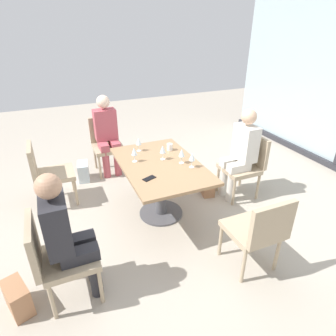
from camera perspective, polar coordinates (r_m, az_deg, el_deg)
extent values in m
plane|color=#A89E8E|center=(3.83, -1.39, -8.94)|extent=(12.00, 12.00, 0.00)
cube|color=#2D2D33|center=(5.62, 30.15, 0.19)|extent=(5.37, 0.10, 0.10)
cube|color=#997551|center=(3.46, -1.53, 0.62)|extent=(1.39, 0.90, 0.04)
cylinder|color=#4C4C51|center=(3.64, -1.45, -4.53)|extent=(0.14, 0.14, 0.69)
cylinder|color=#4C4C51|center=(3.82, -1.40, -8.80)|extent=(0.56, 0.56, 0.02)
cube|color=tan|center=(4.76, -11.71, 3.90)|extent=(0.46, 0.46, 0.06)
cube|color=tan|center=(4.90, -12.62, 7.53)|extent=(0.05, 0.46, 0.42)
cylinder|color=tan|center=(4.64, -13.32, 0.04)|extent=(0.04, 0.04, 0.39)
cylinder|color=tan|center=(4.71, -8.56, 0.91)|extent=(0.04, 0.04, 0.39)
cylinder|color=tan|center=(5.00, -14.20, 1.97)|extent=(0.04, 0.04, 0.39)
cylinder|color=tan|center=(5.06, -9.77, 2.76)|extent=(0.04, 0.04, 0.39)
cube|color=tan|center=(4.12, 13.90, -0.15)|extent=(0.46, 0.46, 0.06)
cube|color=tan|center=(4.17, 17.05, 3.40)|extent=(0.46, 0.05, 0.42)
cylinder|color=tan|center=(4.26, 9.83, -2.18)|extent=(0.04, 0.04, 0.39)
cylinder|color=tan|center=(3.98, 12.87, -4.77)|extent=(0.04, 0.04, 0.39)
cylinder|color=tan|center=(4.47, 14.18, -1.16)|extent=(0.04, 0.04, 0.39)
cylinder|color=tan|center=(4.21, 17.35, -3.54)|extent=(0.04, 0.04, 0.39)
cube|color=tan|center=(2.75, -18.73, -16.55)|extent=(0.46, 0.46, 0.06)
cube|color=tan|center=(2.62, -25.08, -13.62)|extent=(0.46, 0.05, 0.42)
cylinder|color=tan|center=(2.78, -13.13, -21.84)|extent=(0.04, 0.04, 0.39)
cylinder|color=tan|center=(3.06, -14.66, -16.42)|extent=(0.04, 0.04, 0.39)
cylinder|color=tan|center=(2.78, -21.91, -23.38)|extent=(0.04, 0.04, 0.39)
cylinder|color=tan|center=(3.06, -22.37, -17.79)|extent=(0.04, 0.04, 0.39)
cube|color=tan|center=(3.02, 16.03, -11.68)|extent=(0.46, 0.46, 0.06)
cube|color=tan|center=(2.73, 19.90, -10.61)|extent=(0.05, 0.46, 0.42)
cylinder|color=tan|center=(3.38, 16.18, -11.79)|extent=(0.04, 0.04, 0.39)
cylinder|color=tan|center=(3.18, 10.33, -13.87)|extent=(0.04, 0.04, 0.39)
cylinder|color=tan|center=(3.16, 20.73, -15.75)|extent=(0.04, 0.04, 0.39)
cylinder|color=tan|center=(2.95, 14.69, -18.39)|extent=(0.04, 0.04, 0.39)
cube|color=tan|center=(4.14, -21.23, -1.14)|extent=(0.46, 0.46, 0.06)
cube|color=tan|center=(4.05, -25.27, 1.21)|extent=(0.46, 0.05, 0.42)
cylinder|color=tan|center=(4.08, -17.73, -4.66)|extent=(0.04, 0.04, 0.39)
cylinder|color=tan|center=(4.42, -18.37, -2.10)|extent=(0.04, 0.04, 0.39)
cylinder|color=tan|center=(4.08, -23.28, -5.67)|extent=(0.04, 0.04, 0.39)
cylinder|color=tan|center=(4.43, -23.47, -3.03)|extent=(0.04, 0.04, 0.39)
cylinder|color=#B24C56|center=(4.66, -12.09, 0.73)|extent=(0.11, 0.11, 0.45)
cube|color=#B24C56|center=(4.64, -12.68, 4.32)|extent=(0.32, 0.13, 0.11)
cylinder|color=#B24C56|center=(4.69, -9.96, 1.12)|extent=(0.11, 0.11, 0.45)
cube|color=#B24C56|center=(4.67, -10.52, 4.69)|extent=(0.32, 0.13, 0.11)
cube|color=#B24C56|center=(4.67, -12.29, 8.40)|extent=(0.20, 0.34, 0.48)
sphere|color=beige|center=(4.57, -12.74, 12.67)|extent=(0.20, 0.20, 0.20)
cylinder|color=silver|center=(4.18, 10.94, -2.44)|extent=(0.11, 0.11, 0.45)
cube|color=silver|center=(4.10, 12.40, 1.23)|extent=(0.13, 0.32, 0.11)
cylinder|color=silver|center=(4.05, 12.31, -3.59)|extent=(0.11, 0.11, 0.45)
cube|color=silver|center=(3.97, 13.85, 0.17)|extent=(0.13, 0.32, 0.11)
cube|color=silver|center=(3.99, 15.09, 4.82)|extent=(0.34, 0.20, 0.48)
sphere|color=#D8AD8C|center=(3.88, 15.73, 9.74)|extent=(0.20, 0.20, 0.20)
cylinder|color=#28282D|center=(2.83, -14.17, -19.93)|extent=(0.11, 0.11, 0.45)
cube|color=#28282D|center=(2.63, -17.01, -16.17)|extent=(0.13, 0.32, 0.11)
cylinder|color=#28282D|center=(2.96, -14.82, -17.49)|extent=(0.11, 0.11, 0.45)
cube|color=#28282D|center=(2.77, -17.53, -13.73)|extent=(0.13, 0.32, 0.11)
cube|color=#28282D|center=(2.52, -21.16, -10.43)|extent=(0.34, 0.20, 0.48)
sphere|color=tan|center=(2.33, -22.63, -3.35)|extent=(0.20, 0.20, 0.20)
cylinder|color=silver|center=(3.52, -6.59, 1.31)|extent=(0.06, 0.06, 0.00)
cylinder|color=silver|center=(3.50, -6.63, 1.97)|extent=(0.01, 0.01, 0.08)
cone|color=silver|center=(3.46, -6.71, 3.32)|extent=(0.07, 0.07, 0.09)
cylinder|color=silver|center=(3.46, 2.68, 1.03)|extent=(0.06, 0.06, 0.00)
cylinder|color=silver|center=(3.44, 2.69, 1.70)|extent=(0.01, 0.01, 0.08)
cone|color=silver|center=(3.41, 2.73, 3.07)|extent=(0.07, 0.07, 0.09)
cylinder|color=silver|center=(3.37, 4.71, 0.21)|extent=(0.06, 0.06, 0.00)
cylinder|color=silver|center=(3.35, 4.73, 0.89)|extent=(0.01, 0.01, 0.08)
cone|color=silver|center=(3.31, 4.79, 2.28)|extent=(0.07, 0.07, 0.09)
cylinder|color=silver|center=(3.55, -1.04, 1.78)|extent=(0.06, 0.06, 0.00)
cylinder|color=silver|center=(3.54, -1.04, 2.44)|extent=(0.01, 0.01, 0.08)
cone|color=silver|center=(3.50, -1.06, 3.77)|extent=(0.07, 0.07, 0.09)
cylinder|color=silver|center=(3.81, -5.76, 3.43)|extent=(0.06, 0.06, 0.00)
cylinder|color=silver|center=(3.79, -5.79, 4.06)|extent=(0.01, 0.01, 0.08)
cone|color=silver|center=(3.75, -5.85, 5.32)|extent=(0.07, 0.07, 0.09)
cylinder|color=white|center=(3.79, 0.33, 4.18)|extent=(0.08, 0.08, 0.09)
cube|color=black|center=(3.13, -3.73, -2.05)|extent=(0.12, 0.16, 0.01)
cube|color=silver|center=(4.72, -16.36, -0.64)|extent=(0.32, 0.20, 0.28)
cube|color=#A3704C|center=(4.21, 7.68, -3.25)|extent=(0.33, 0.22, 0.28)
cube|color=#A3704C|center=(3.00, -27.59, -21.83)|extent=(0.34, 0.25, 0.28)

